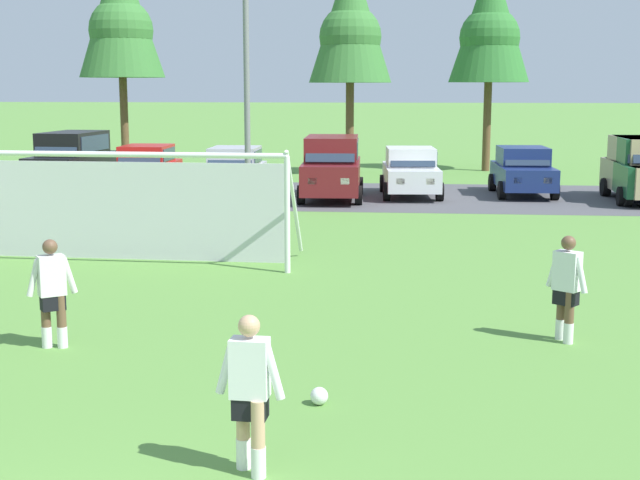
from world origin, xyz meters
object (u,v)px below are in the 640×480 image
(player_striker_near, at_px, (566,289))
(parked_car_slot_right, at_px, (523,171))
(soccer_ball, at_px, (319,396))
(parked_car_slot_far_left, at_px, (72,160))
(player_defender_far, at_px, (250,395))
(soccer_goal, at_px, (130,204))
(player_midfield_center, at_px, (52,294))
(parked_car_slot_center, at_px, (332,167))
(player_winger_right, at_px, (57,220))
(street_lamp, at_px, (253,94))
(parked_car_slot_center_right, at_px, (411,172))
(parked_car_slot_center_left, at_px, (235,171))
(parked_car_slot_left, at_px, (146,168))

(player_striker_near, xyz_separation_m, parked_car_slot_right, (1.65, 18.80, 0.05))
(soccer_ball, distance_m, parked_car_slot_far_left, 25.14)
(player_defender_far, xyz_separation_m, parked_car_slot_right, (5.58, 23.89, 0.05))
(soccer_ball, height_order, player_striker_near, player_striker_near)
(soccer_goal, distance_m, player_midfield_center, 6.67)
(parked_car_slot_center, bearing_deg, player_winger_right, -116.18)
(player_striker_near, xyz_separation_m, street_lamp, (-7.16, 13.46, 2.80))
(soccer_ball, distance_m, parked_car_slot_center_right, 21.21)
(parked_car_slot_far_left, bearing_deg, player_striker_near, -51.60)
(player_winger_right, distance_m, parked_car_slot_center, 12.21)
(player_midfield_center, height_order, parked_car_slot_right, parked_car_slot_right)
(parked_car_slot_center_left, bearing_deg, parked_car_slot_left, 168.68)
(player_striker_near, distance_m, player_winger_right, 12.05)
(player_winger_right, bearing_deg, soccer_goal, -15.04)
(parked_car_slot_left, bearing_deg, player_striker_near, -56.72)
(player_striker_near, bearing_deg, parked_car_slot_center, 106.61)
(parked_car_slot_center_left, bearing_deg, soccer_ball, -76.04)
(player_striker_near, distance_m, street_lamp, 15.50)
(player_midfield_center, height_order, player_defender_far, same)
(player_striker_near, distance_m, parked_car_slot_center, 17.70)
(parked_car_slot_center_right, relative_size, street_lamp, 0.62)
(player_striker_near, bearing_deg, parked_car_slot_left, 123.28)
(parked_car_slot_center_left, xyz_separation_m, street_lamp, (1.45, -4.21, 2.74))
(parked_car_slot_center, xyz_separation_m, parked_car_slot_right, (6.70, 1.83, -0.24))
(player_striker_near, height_order, player_defender_far, same)
(parked_car_slot_center_left, relative_size, parked_car_slot_center_right, 0.98)
(parked_car_slot_center_left, xyz_separation_m, parked_car_slot_center_right, (6.26, 0.40, 0.00))
(player_defender_far, distance_m, parked_car_slot_center_left, 23.24)
(soccer_goal, xyz_separation_m, parked_car_slot_right, (10.18, 13.30, -0.42))
(player_defender_far, relative_size, player_winger_right, 1.00)
(player_defender_far, xyz_separation_m, street_lamp, (-3.23, 18.56, 2.80))
(soccer_goal, height_order, player_midfield_center, soccer_goal)
(parked_car_slot_left, relative_size, street_lamp, 0.61)
(parked_car_slot_right, xyz_separation_m, street_lamp, (-8.81, -5.34, 2.74))
(player_defender_far, height_order, player_winger_right, same)
(soccer_ball, relative_size, player_midfield_center, 0.13)
(street_lamp, bearing_deg, parked_car_slot_far_left, 144.66)
(parked_car_slot_center_left, bearing_deg, player_defender_far, -78.40)
(player_striker_near, height_order, player_midfield_center, same)
(player_midfield_center, xyz_separation_m, street_lamp, (0.46, 14.55, 2.80))
(player_winger_right, relative_size, parked_car_slot_center_right, 0.38)
(parked_car_slot_far_left, distance_m, parked_car_slot_left, 3.21)
(parked_car_slot_left, bearing_deg, parked_car_slot_right, 1.84)
(soccer_ball, distance_m, soccer_goal, 10.06)
(parked_car_slot_far_left, relative_size, parked_car_slot_center_left, 1.10)
(soccer_ball, relative_size, player_defender_far, 0.13)
(player_midfield_center, height_order, parked_car_slot_far_left, parked_car_slot_far_left)
(player_midfield_center, height_order, player_winger_right, same)
(parked_car_slot_center, height_order, parked_car_slot_right, parked_car_slot_center)
(soccer_goal, distance_m, parked_car_slot_center_left, 12.18)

